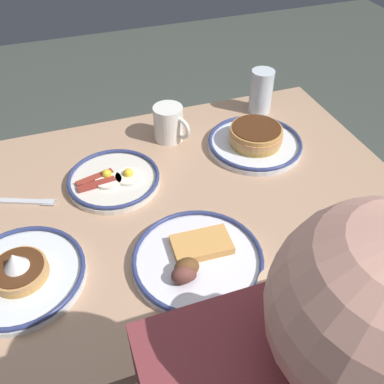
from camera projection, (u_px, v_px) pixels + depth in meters
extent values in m
plane|color=#434942|center=(181.00, 346.00, 1.51)|extent=(6.00, 6.00, 0.00)
cube|color=tan|center=(176.00, 202.00, 1.03)|extent=(1.13, 0.78, 0.03)
cylinder|color=#9B785E|center=(273.00, 192.00, 1.60)|extent=(0.06, 0.06, 0.70)
cylinder|color=#9B785E|center=(13.00, 257.00, 1.37)|extent=(0.06, 0.06, 0.70)
cylinder|color=#9B785E|center=(372.00, 328.00, 1.18)|extent=(0.06, 0.06, 0.70)
cylinder|color=silver|center=(114.00, 181.00, 1.05)|extent=(0.23, 0.23, 0.01)
torus|color=navy|center=(114.00, 177.00, 1.04)|extent=(0.23, 0.23, 0.01)
cylinder|color=white|center=(129.00, 177.00, 1.05)|extent=(0.07, 0.07, 0.01)
sphere|color=yellow|center=(128.00, 174.00, 1.05)|extent=(0.03, 0.03, 0.03)
cylinder|color=white|center=(109.00, 180.00, 1.03)|extent=(0.07, 0.07, 0.01)
sphere|color=yellow|center=(107.00, 174.00, 1.04)|extent=(0.02, 0.02, 0.02)
cube|color=#973527|center=(95.00, 178.00, 1.04)|extent=(0.10, 0.04, 0.01)
cube|color=maroon|center=(97.00, 184.00, 1.02)|extent=(0.10, 0.03, 0.01)
cylinder|color=white|center=(255.00, 145.00, 1.16)|extent=(0.26, 0.26, 0.01)
torus|color=navy|center=(255.00, 141.00, 1.16)|extent=(0.26, 0.26, 0.01)
cylinder|color=gold|center=(255.00, 141.00, 1.16)|extent=(0.14, 0.14, 0.01)
cylinder|color=gold|center=(256.00, 137.00, 1.15)|extent=(0.15, 0.15, 0.01)
cylinder|color=tan|center=(256.00, 134.00, 1.14)|extent=(0.15, 0.15, 0.01)
cylinder|color=tan|center=(256.00, 130.00, 1.13)|extent=(0.14, 0.14, 0.01)
cylinder|color=#4C2814|center=(257.00, 128.00, 1.13)|extent=(0.13, 0.13, 0.00)
cylinder|color=white|center=(198.00, 261.00, 0.86)|extent=(0.27, 0.27, 0.01)
torus|color=navy|center=(198.00, 258.00, 0.85)|extent=(0.27, 0.27, 0.01)
cube|color=#D9984D|center=(203.00, 244.00, 0.88)|extent=(0.13, 0.08, 0.02)
ellipsoid|color=brown|center=(187.00, 267.00, 0.82)|extent=(0.05, 0.04, 0.04)
ellipsoid|color=brown|center=(179.00, 277.00, 0.81)|extent=(0.03, 0.02, 0.02)
ellipsoid|color=brown|center=(189.00, 275.00, 0.81)|extent=(0.03, 0.03, 0.03)
ellipsoid|color=brown|center=(183.00, 275.00, 0.81)|extent=(0.05, 0.04, 0.04)
ellipsoid|color=brown|center=(188.00, 275.00, 0.81)|extent=(0.03, 0.03, 0.03)
cylinder|color=white|center=(22.00, 277.00, 0.83)|extent=(0.26, 0.26, 0.01)
torus|color=navy|center=(20.00, 274.00, 0.82)|extent=(0.25, 0.25, 0.01)
cylinder|color=gold|center=(20.00, 273.00, 0.82)|extent=(0.11, 0.11, 0.01)
cylinder|color=tan|center=(18.00, 270.00, 0.82)|extent=(0.11, 0.11, 0.01)
cylinder|color=#4C2814|center=(17.00, 267.00, 0.81)|extent=(0.10, 0.10, 0.00)
cone|color=white|center=(14.00, 261.00, 0.80)|extent=(0.05, 0.05, 0.04)
cylinder|color=white|center=(168.00, 123.00, 1.17)|extent=(0.08, 0.08, 0.10)
torus|color=white|center=(180.00, 128.00, 1.15)|extent=(0.05, 0.06, 0.07)
cylinder|color=brown|center=(168.00, 113.00, 1.15)|extent=(0.07, 0.07, 0.01)
cylinder|color=silver|center=(261.00, 91.00, 1.27)|extent=(0.07, 0.07, 0.13)
cylinder|color=black|center=(260.00, 97.00, 1.28)|extent=(0.06, 0.06, 0.09)
cube|color=silver|center=(13.00, 201.00, 1.00)|extent=(0.19, 0.09, 0.01)
cube|color=silver|center=(48.00, 205.00, 0.99)|extent=(0.03, 0.01, 0.00)
cube|color=silver|center=(49.00, 203.00, 1.00)|extent=(0.03, 0.01, 0.00)
cube|color=silver|center=(50.00, 201.00, 1.00)|extent=(0.03, 0.01, 0.00)
cube|color=silver|center=(50.00, 200.00, 1.00)|extent=(0.03, 0.01, 0.00)
sphere|color=#DF9F8A|center=(381.00, 312.00, 0.34)|extent=(0.19, 0.19, 0.19)
cylinder|color=tan|center=(270.00, 329.00, 0.71)|extent=(0.08, 0.08, 0.26)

